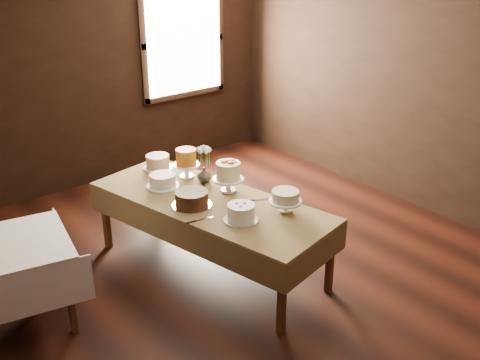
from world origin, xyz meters
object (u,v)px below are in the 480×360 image
cake_swirl (241,213)px  cake_server_b (263,199)px  flower_vase (204,175)px  cake_speckled (158,162)px  cake_cream (285,202)px  side_table (11,253)px  cake_caramel (186,165)px  cake_chocolate (192,199)px  display_table (210,205)px  cake_server_c (190,193)px  cake_server_d (203,183)px  cake_flowers (228,178)px  cake_server_e (205,219)px  cake_lattice (163,181)px

cake_swirl → cake_server_b: size_ratio=1.20×
flower_vase → cake_speckled: bearing=106.2°
cake_cream → side_table: bearing=156.0°
side_table → cake_caramel: cake_caramel is taller
cake_caramel → cake_chocolate: bearing=-120.2°
cake_cream → flower_vase: bearing=100.1°
display_table → cake_server_c: bearing=102.0°
cake_server_b → cake_server_d: size_ratio=1.00×
display_table → side_table: bearing=169.2°
side_table → cake_server_b: bearing=-16.6°
side_table → cake_cream: bearing=-24.0°
cake_caramel → cake_swirl: size_ratio=1.04×
cake_flowers → flower_vase: 0.32m
cake_server_b → flower_vase: (-0.17, 0.65, 0.07)m
cake_caramel → cake_speckled: bearing=105.2°
cake_server_c → cake_chocolate: bearing=139.5°
cake_server_e → cake_speckled: bearing=86.3°
side_table → cake_flowers: (1.90, -0.27, 0.20)m
cake_server_d → flower_vase: 0.08m
cake_cream → cake_swirl: bearing=165.4°
cake_server_c → cake_caramel: bearing=-38.0°
cake_chocolate → cake_flowers: size_ratio=1.25×
display_table → flower_vase: (0.20, 0.36, 0.12)m
cake_flowers → cake_server_e: size_ratio=1.27×
side_table → cake_server_d: bearing=0.6°
cake_flowers → flower_vase: size_ratio=2.08×
cake_server_d → cake_flowers: bearing=-136.8°
cake_server_c → cake_server_e: same height
cake_speckled → cake_cream: 1.55m
cake_flowers → display_table: bearing=-169.0°
cake_swirl → cake_lattice: bearing=98.0°
cake_flowers → flower_vase: (-0.05, 0.31, -0.05)m
cake_speckled → cake_server_b: size_ratio=1.27×
cake_lattice → cake_server_d: size_ratio=1.41×
cake_server_d → cake_server_e: size_ratio=1.00×
cake_swirl → cake_flowers: bearing=62.1°
cake_swirl → cake_caramel: bearing=80.9°
cake_caramel → cake_server_c: (-0.18, -0.33, -0.12)m
side_table → cake_swirl: 1.81m
cake_chocolate → cake_server_e: cake_chocolate is taller
display_table → cake_server_e: cake_server_e is taller
cake_server_b → cake_server_c: size_ratio=1.00×
cake_speckled → cake_lattice: bearing=-116.1°
cake_swirl → cake_server_c: size_ratio=1.20×
flower_vase → cake_flowers: bearing=-81.1°
cake_chocolate → side_table: bearing=168.0°
cake_caramel → cake_swirl: bearing=-99.1°
display_table → cake_cream: cake_cream is taller
display_table → cake_server_c: cake_server_c is taller
cake_server_b → cake_server_c: bearing=154.9°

